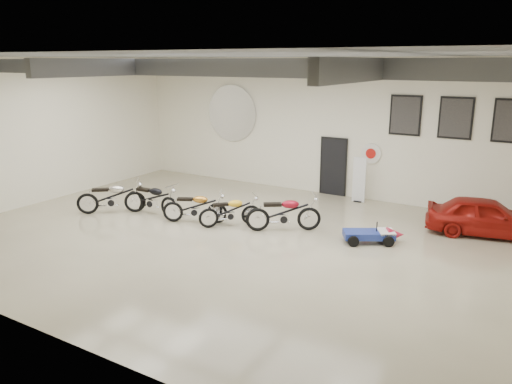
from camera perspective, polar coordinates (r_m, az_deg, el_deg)
The scene contains 19 objects.
floor at distance 14.15m, azimuth -2.51°, elevation -5.38°, with size 16.00×12.00×0.01m, color tan.
ceiling at distance 13.29m, azimuth -2.76°, elevation 15.32°, with size 16.00×12.00×0.01m, color slate.
back_wall at distance 18.73m, azimuth 7.65°, elevation 7.37°, with size 16.00×0.02×5.00m, color white.
left_wall at distance 19.08m, azimuth -23.23°, elevation 6.44°, with size 0.02×12.00×5.00m, color white.
ceiling_beams at distance 13.28m, azimuth -2.75°, elevation 14.24°, with size 15.80×11.80×0.32m, color slate, non-canonical shape.
door at distance 18.73m, azimuth 8.84°, elevation 2.82°, with size 0.92×0.08×2.10m, color black.
logo_plaque at distance 20.56m, azimuth -2.77°, elevation 8.97°, with size 2.30×0.06×1.16m, color silver, non-canonical shape.
poster_left at distance 17.66m, azimuth 16.71°, elevation 8.40°, with size 1.05×0.08×1.35m, color black, non-canonical shape.
poster_mid at distance 17.33m, azimuth 21.87°, elevation 7.86°, with size 1.05×0.08×1.35m, color black, non-canonical shape.
poster_right at distance 17.15m, azimuth 27.16°, elevation 7.24°, with size 1.05×0.08×1.35m, color black, non-canonical shape.
oil_sign at distance 18.14m, azimuth 13.02°, elevation 4.32°, with size 0.72×0.10×0.72m, color white, non-canonical shape.
banner_stand at distance 17.96m, azimuth 11.71°, elevation 1.51°, with size 0.46×0.18×1.69m, color white, non-canonical shape.
motorcycle_silver at distance 17.01m, azimuth -16.24°, elevation -0.50°, with size 2.16×0.67×1.12m, color silver, non-canonical shape.
motorcycle_black at distance 16.58m, azimuth -11.84°, elevation -0.66°, with size 2.11×0.65×1.10m, color silver, non-canonical shape.
motorcycle_gold at distance 15.51m, azimuth -7.01°, elevation -1.64°, with size 1.99×0.62×1.03m, color silver, non-canonical shape.
motorcycle_yellow at distance 15.09m, azimuth -3.00°, elevation -2.14°, with size 1.87×0.58×0.97m, color silver, non-canonical shape.
motorcycle_red at distance 14.66m, azimuth 3.16°, elevation -2.34°, with size 2.17×0.67×1.13m, color silver, non-canonical shape.
go_kart at distance 14.14m, azimuth 13.35°, elevation -4.47°, with size 1.69×0.76×0.61m, color navy, non-canonical shape.
vintage_car at distance 15.72m, azimuth 24.79°, elevation -2.56°, with size 3.27×1.32×1.11m, color maroon.
Camera 1 is at (7.36, -11.06, 4.86)m, focal length 35.00 mm.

